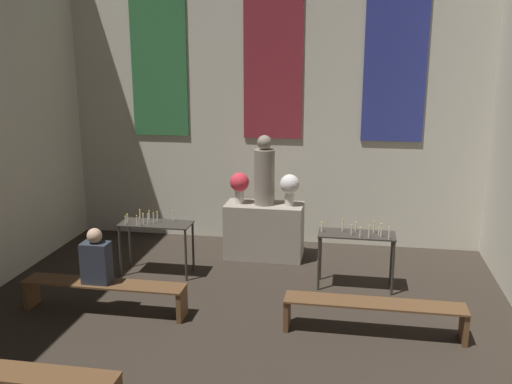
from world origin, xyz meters
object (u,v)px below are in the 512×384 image
Objects in this scene: flower_vase_left at (239,184)px; candle_rack_left at (156,230)px; candle_rack_right at (356,242)px; pew_third_left at (9,380)px; flower_vase_right at (290,186)px; pew_back_right at (374,310)px; altar at (264,231)px; pew_back_left at (104,290)px; person_seated at (96,259)px; statue at (264,173)px.

flower_vase_left is 0.47× the size of candle_rack_left.
candle_rack_right is 0.50× the size of pew_third_left.
flower_vase_left is at bearing 180.00° from flower_vase_right.
pew_third_left and pew_back_right have the same top height.
candle_rack_right reaches higher than altar.
pew_back_left is 0.44m from person_seated.
pew_third_left is 2.16m from pew_back_left.
person_seated is at bearing -132.55° from flower_vase_right.
person_seated is at bearing -180.00° from pew_back_left.
pew_back_left is at bearing -98.96° from candle_rack_left.
altar is at bearing 53.22° from person_seated.
flower_vase_right is 0.24× the size of pew_back_right.
flower_vase_right is 0.24× the size of pew_third_left.
candle_rack_left is 1.00× the size of candle_rack_right.
altar is 3.08m from person_seated.
pew_third_left is at bearing -132.46° from candle_rack_right.
pew_back_right is 2.94× the size of person_seated.
pew_back_right is (3.28, -1.42, -0.39)m from candle_rack_left.
flower_vase_right reaches higher than pew_back_left.
candle_rack_left is (-1.53, -1.04, -0.74)m from statue.
flower_vase_left is 1.61m from candle_rack_left.
flower_vase_left is at bearing 73.89° from pew_third_left.
flower_vase_right is at bearing 48.54° from pew_back_left.
person_seated is (-0.08, 2.16, 0.43)m from pew_third_left.
statue is 2.22× the size of flower_vase_right.
statue is 0.53× the size of pew_third_left.
person_seated reaches higher than candle_rack_left.
flower_vase_left is 4.89m from pew_third_left.
altar is at bearing 0.00° from flower_vase_left.
pew_back_left is at bearing -125.50° from statue.
flower_vase_left is 0.47× the size of candle_rack_right.
pew_back_left is 1.00× the size of pew_back_right.
flower_vase_left reaches higher than candle_rack_right.
flower_vase_right is (0.42, 0.00, -0.20)m from statue.
statue is at bearing 69.22° from pew_third_left.
pew_third_left is (-1.75, -4.62, -0.14)m from altar.
flower_vase_right is at bearing 47.45° from person_seated.
pew_third_left is 2.94× the size of person_seated.
flower_vase_left is at bearing 43.06° from candle_rack_left.
statue is at bearing 145.71° from candle_rack_right.
pew_back_right is (1.33, -2.46, -0.93)m from flower_vase_right.
flower_vase_left reaches higher than pew_back_right.
altar reaches higher than pew_back_right.
statue is at bearing 53.22° from person_seated.
candle_rack_right is at bearing -0.02° from candle_rack_left.
pew_third_left is at bearing -90.00° from pew_back_left.
statue reaches higher than flower_vase_left.
person_seated is at bearing 92.24° from pew_third_left.
candle_rack_right reaches higher than pew_back_left.
statue is at bearing 180.00° from flower_vase_right.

